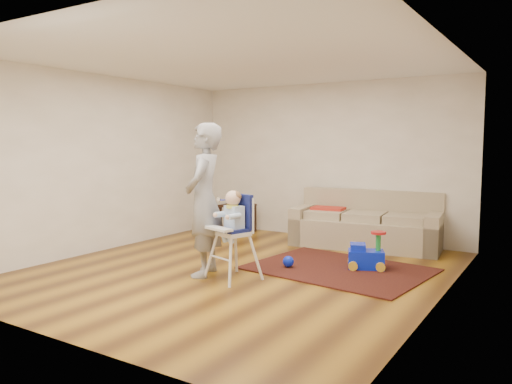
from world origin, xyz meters
The scene contains 9 objects.
ground centered at (0.00, 0.00, 0.00)m, with size 5.50×5.50×0.00m, color #482A0D.
room_envelope centered at (0.00, 0.53, 1.88)m, with size 5.04×5.52×2.72m.
sofa centered at (0.88, 2.30, 0.45)m, with size 2.39×1.19×0.89m.
side_table centered at (-1.60, 2.31, 0.26)m, with size 0.53×0.53×0.53m, color black, non-canonical shape.
area_rug centered at (1.09, 0.73, 0.01)m, with size 2.21×1.66×0.02m, color black.
ride_on_toy centered at (1.39, 0.92, 0.27)m, with size 0.46×0.33×0.50m, color #0B23E5, non-canonical shape.
toy_ball centered at (0.49, 0.43, 0.09)m, with size 0.15×0.15×0.15m, color #0B23E5.
high_chair centered at (0.18, -0.41, 0.53)m, with size 0.64×0.64×1.10m.
adult centered at (-0.25, -0.43, 0.96)m, with size 0.70×0.46×1.91m, color gray.
Camera 1 is at (3.59, -5.32, 1.67)m, focal length 35.00 mm.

